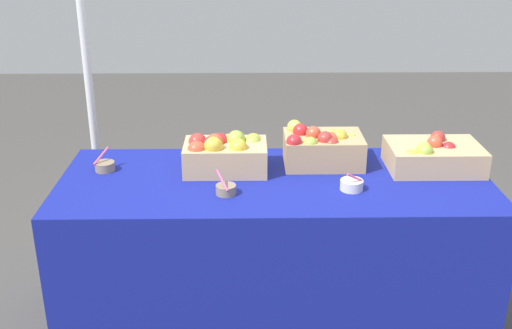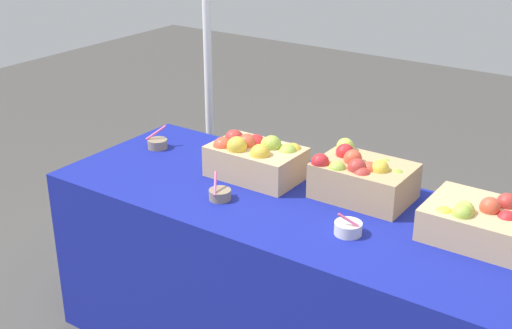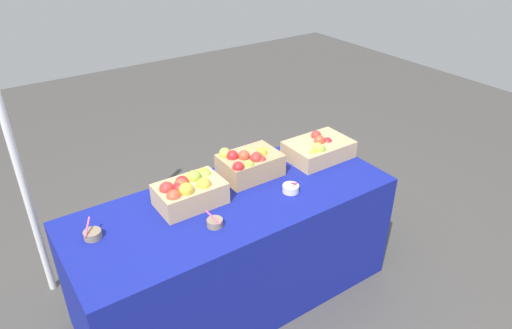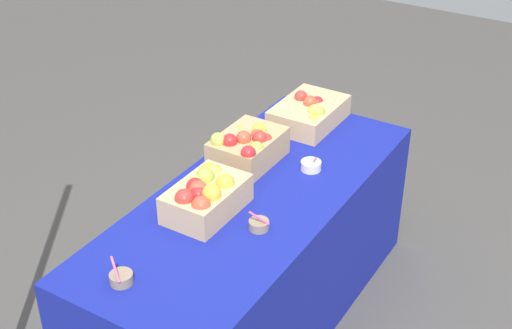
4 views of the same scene
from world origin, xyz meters
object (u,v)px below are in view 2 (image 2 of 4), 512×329
Objects in this scene: apple_crate_left at (488,224)px; sample_bowl_far at (348,228)px; apple_crate_middle at (363,177)px; tent_pole at (208,50)px; sample_bowl_mid at (220,194)px; apple_crate_right at (256,157)px; sample_bowl_near at (157,143)px.

sample_bowl_far is at bearing -150.98° from apple_crate_left.
tent_pole is at bearing 154.74° from apple_crate_middle.
apple_crate_left is at bearing 15.56° from sample_bowl_mid.
apple_crate_right is at bearing -171.55° from apple_crate_middle.
apple_crate_left is 0.50m from apple_crate_middle.
apple_crate_right is at bearing -40.21° from tent_pole.
tent_pole reaches higher than apple_crate_left.
sample_bowl_near is at bearing -176.37° from apple_crate_middle.
sample_bowl_mid is 0.05× the size of tent_pole.
apple_crate_right is (-0.45, -0.07, 0.00)m from apple_crate_middle.
apple_crate_right reaches higher than sample_bowl_mid.
tent_pole is at bearing 146.46° from sample_bowl_far.
apple_crate_left is 0.97m from sample_bowl_mid.
tent_pole reaches higher than apple_crate_right.
apple_crate_right is at bearing 157.63° from sample_bowl_far.
apple_crate_right is at bearing 92.31° from sample_bowl_mid.
sample_bowl_mid reaches higher than sample_bowl_near.
sample_bowl_far is 1.57m from tent_pole.
apple_crate_left is 4.30× the size of sample_bowl_far.
apple_crate_left is 1.12× the size of apple_crate_right.
apple_crate_middle is at bearing 3.63° from sample_bowl_near.
apple_crate_right is 3.66× the size of sample_bowl_mid.
tent_pole is (-1.69, 0.63, 0.24)m from apple_crate_left.
tent_pole is at bearing 159.65° from apple_crate_left.
sample_bowl_near reaches higher than sample_bowl_far.
sample_bowl_mid is (0.56, -0.26, -0.00)m from sample_bowl_near.
apple_crate_left is at bearing -0.04° from sample_bowl_near.
tent_pole is at bearing 139.79° from apple_crate_right.
apple_crate_middle is 3.71× the size of sample_bowl_far.
sample_bowl_mid is at bearing -143.44° from apple_crate_middle.
sample_bowl_far is (0.53, 0.04, 0.00)m from sample_bowl_mid.
tent_pole is (-0.20, 0.63, 0.28)m from sample_bowl_near.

